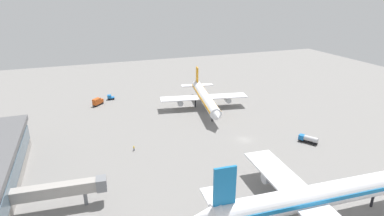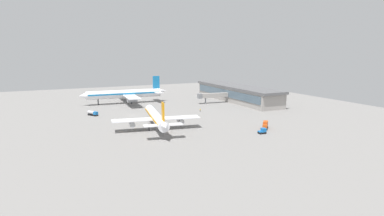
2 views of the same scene
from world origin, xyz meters
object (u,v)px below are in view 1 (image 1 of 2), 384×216
at_px(airplane_at_gate, 205,97).
at_px(ground_crew_worker, 134,148).
at_px(fuel_truck, 308,139).
at_px(baggage_tug, 110,97).
at_px(airplane_taxiing, 312,197).
at_px(catering_truck, 98,102).

xyz_separation_m(airplane_at_gate, ground_crew_worker, (28.13, -35.96, -4.45)).
bearing_deg(fuel_truck, airplane_at_gate, -6.99).
bearing_deg(baggage_tug, airplane_taxiing, 113.54).
height_order(catering_truck, baggage_tug, catering_truck).
relative_size(catering_truck, fuel_truck, 0.86).
bearing_deg(fuel_truck, airplane_taxiing, 108.28).
distance_m(airplane_taxiing, baggage_tug, 106.84).
xyz_separation_m(airplane_at_gate, airplane_taxiing, (74.72, -4.68, 1.02)).
bearing_deg(airplane_at_gate, airplane_taxiing, 6.28).
xyz_separation_m(fuel_truck, ground_crew_worker, (-14.49, -56.89, -0.54)).
bearing_deg(baggage_tug, fuel_truck, 135.71).
xyz_separation_m(airplane_taxiing, ground_crew_worker, (-46.59, -31.29, -5.47)).
bearing_deg(airplane_at_gate, ground_crew_worker, -42.10).
xyz_separation_m(catering_truck, baggage_tug, (-6.23, 6.19, -0.54)).
xyz_separation_m(airplane_taxiing, baggage_tug, (-101.53, -32.86, -5.16)).
relative_size(fuel_truck, ground_crew_worker, 3.78).
bearing_deg(airplane_at_gate, fuel_truck, 36.02).
bearing_deg(airplane_taxiing, catering_truck, 115.65).
distance_m(airplane_at_gate, baggage_tug, 46.31).
bearing_deg(ground_crew_worker, catering_truck, 70.06).
bearing_deg(airplane_taxiing, baggage_tug, 111.30).
xyz_separation_m(catering_truck, fuel_truck, (63.20, 64.65, -0.31)).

